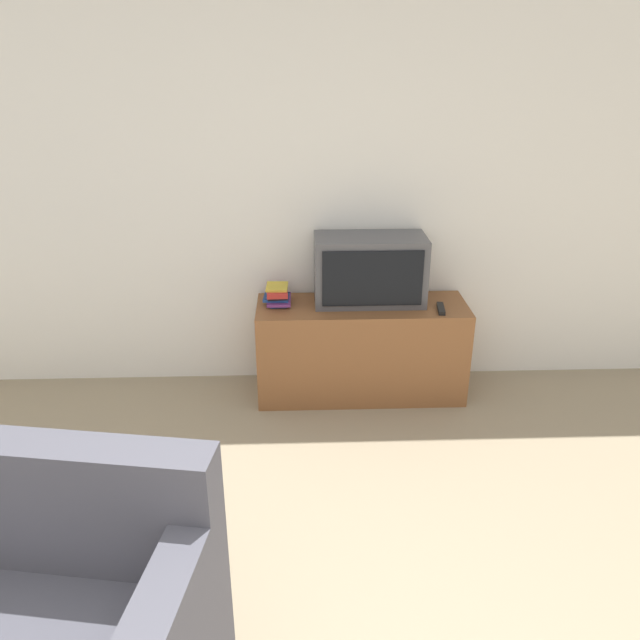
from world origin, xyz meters
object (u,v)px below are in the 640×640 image
Objects in this scene: remote_on_stand at (441,309)px; book_stack at (277,294)px; television at (370,270)px; tv_stand at (361,349)px.

book_stack is at bearing 171.46° from remote_on_stand.
book_stack is at bearing -178.64° from television.
book_stack is 1.00m from remote_on_stand.
remote_on_stand reaches higher than tv_stand.
book_stack is at bearing 175.12° from tv_stand.
tv_stand is 0.64m from book_stack.
book_stack is 1.36× the size of remote_on_stand.
tv_stand is at bearing -128.35° from television.
remote_on_stand is at bearing -12.54° from tv_stand.
television reaches higher than tv_stand.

